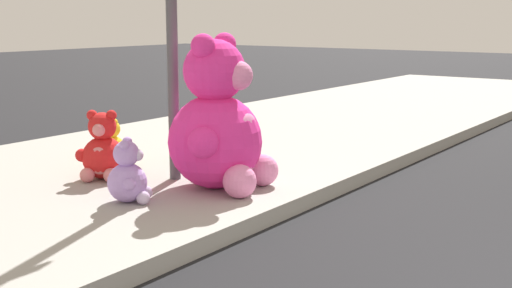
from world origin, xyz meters
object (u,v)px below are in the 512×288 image
at_px(sign_pole, 171,6).
at_px(plush_red, 103,152).
at_px(plush_pink_large, 219,127).
at_px(plush_teal, 197,138).
at_px(plush_tan, 217,148).
at_px(plush_lavender, 129,177).
at_px(plush_yellow, 110,146).

bearing_deg(sign_pole, plush_red, 125.89).
height_order(plush_pink_large, plush_teal, plush_pink_large).
bearing_deg(sign_pole, plush_tan, -8.62).
bearing_deg(plush_lavender, plush_teal, 22.99).
bearing_deg(plush_teal, plush_tan, -121.14).
distance_m(plush_pink_large, plush_red, 1.28).
bearing_deg(plush_red, sign_pole, -54.11).
xyz_separation_m(plush_red, plush_lavender, (-0.45, -0.84, -0.05)).
relative_size(sign_pole, plush_yellow, 6.25).
xyz_separation_m(sign_pole, plush_red, (-0.42, 0.58, -1.42)).
xyz_separation_m(plush_red, plush_yellow, (0.52, 0.47, -0.07)).
distance_m(plush_pink_large, plush_yellow, 1.69).
xyz_separation_m(plush_tan, plush_yellow, (-0.46, 1.13, -0.02)).
distance_m(sign_pole, plush_lavender, 1.73).
height_order(sign_pole, plush_pink_large, sign_pole).
distance_m(sign_pole, plush_yellow, 1.83).
xyz_separation_m(plush_pink_large, plush_lavender, (-0.85, 0.34, -0.36)).
height_order(plush_red, plush_lavender, plush_red).
distance_m(plush_teal, plush_red, 1.34).
distance_m(plush_pink_large, plush_teal, 1.49).
height_order(plush_pink_large, plush_lavender, plush_pink_large).
relative_size(plush_tan, plush_yellow, 1.12).
relative_size(plush_red, plush_yellow, 1.36).
relative_size(plush_teal, plush_yellow, 1.10).
bearing_deg(plush_pink_large, plush_red, 108.65).
height_order(plush_tan, plush_red, plush_red).
bearing_deg(plush_tan, plush_lavender, -173.18).
xyz_separation_m(plush_pink_large, plush_tan, (0.59, 0.51, -0.35)).
distance_m(sign_pole, plush_red, 1.59).
bearing_deg(plush_teal, sign_pole, -151.27).
height_order(sign_pole, plush_yellow, sign_pole).
bearing_deg(plush_yellow, plush_pink_large, -94.32).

